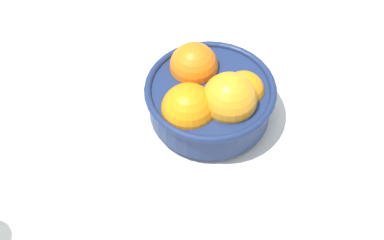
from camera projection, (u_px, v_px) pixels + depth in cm
name	position (u px, v px, depth cm)	size (l,w,h in cm)	color
ground_plane	(178.00, 143.00, 85.05)	(137.17, 109.03, 3.00)	silver
fruit_bowl	(210.00, 97.00, 82.47)	(21.28, 21.28, 11.81)	navy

